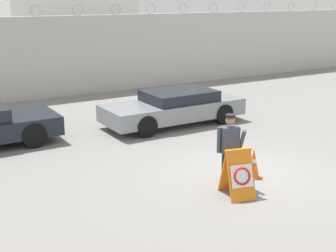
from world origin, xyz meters
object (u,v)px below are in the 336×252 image
object	(u,v)px
traffic_cone_near	(253,163)
parked_car_rear_sedan	(174,107)
security_guard	(229,147)
barricade_sign	(238,173)

from	to	relation	value
traffic_cone_near	parked_car_rear_sedan	xyz separation A→B (m)	(0.88, 5.06, 0.24)
security_guard	parked_car_rear_sedan	distance (m)	5.43
parked_car_rear_sedan	security_guard	bearing A→B (deg)	70.96
barricade_sign	security_guard	world-z (taller)	security_guard
security_guard	traffic_cone_near	distance (m)	0.99
security_guard	traffic_cone_near	xyz separation A→B (m)	(0.81, 0.09, -0.56)
barricade_sign	security_guard	bearing A→B (deg)	85.23
traffic_cone_near	barricade_sign	bearing A→B (deg)	-146.28
barricade_sign	security_guard	distance (m)	0.73
security_guard	barricade_sign	bearing A→B (deg)	-92.31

